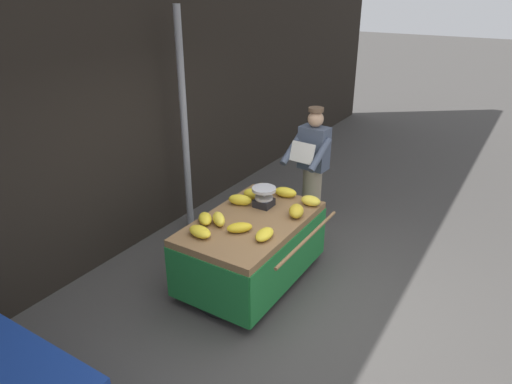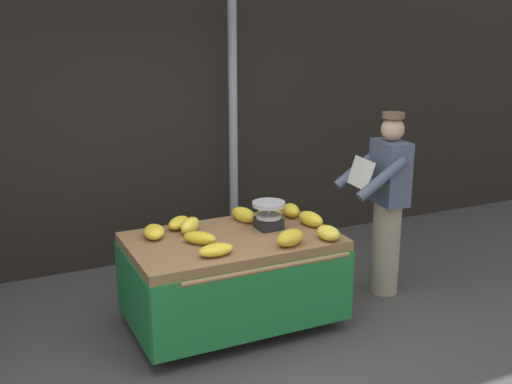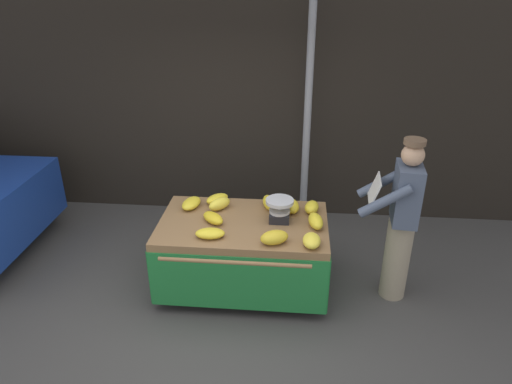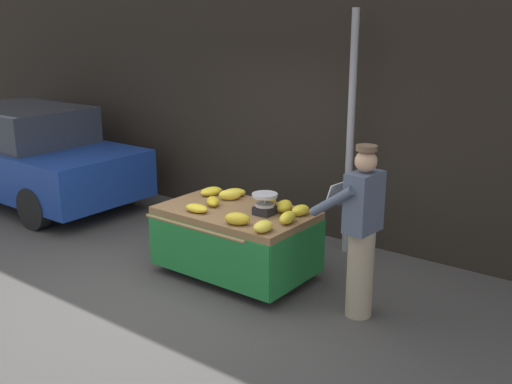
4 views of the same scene
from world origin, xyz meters
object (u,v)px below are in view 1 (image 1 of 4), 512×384
Objects in this scene: vendor_person at (312,169)px; banana_bunch_9 at (264,234)px; banana_cart at (252,237)px; banana_bunch_8 at (240,200)px; street_pole at (184,126)px; banana_bunch_3 at (285,192)px; banana_bunch_10 at (296,211)px; weighing_scale at (264,197)px; banana_bunch_4 at (240,228)px; banana_bunch_2 at (219,219)px; banana_bunch_1 at (200,232)px; banana_bunch_0 at (263,188)px; banana_bunch_6 at (311,201)px; banana_bunch_5 at (254,194)px; banana_bunch_7 at (205,219)px.

banana_bunch_9 is at bearing -169.55° from vendor_person.
banana_bunch_8 is at bearing 52.11° from banana_cart.
street_pole is at bearing 66.24° from banana_cart.
banana_bunch_10 is at bearing -138.11° from banana_bunch_3.
banana_cart is at bearing 50.27° from banana_bunch_9.
weighing_scale is 1.03× the size of banana_bunch_4.
banana_bunch_2 is 0.99× the size of banana_bunch_10.
banana_bunch_10 is (0.92, -0.64, 0.01)m from banana_bunch_1.
banana_bunch_1 is at bearing -179.75° from banana_bunch_0.
banana_bunch_6 is 0.83m from banana_bunch_8.
banana_bunch_5 reaches higher than banana_bunch_7.
banana_bunch_5 is (1.06, 0.01, 0.01)m from banana_bunch_1.
banana_bunch_10 is (-0.39, -0.35, 0.00)m from banana_bunch_3.
banana_bunch_8 reaches higher than banana_bunch_4.
banana_bunch_2 is (-0.90, -1.18, -0.62)m from street_pole.
banana_bunch_6 is (0.05, -1.82, -0.63)m from street_pole.
banana_bunch_6 is (0.97, -0.35, 0.01)m from banana_bunch_4.
banana_bunch_2 reaches higher than banana_cart.
banana_bunch_9 is 0.16× the size of vendor_person.
banana_bunch_7 is 1.01m from banana_bunch_10.
banana_bunch_6 is at bearing -91.18° from banana_bunch_0.
banana_bunch_3 is 1.04m from banana_bunch_9.
banana_bunch_5 is 0.94× the size of banana_bunch_9.
banana_cart is at bearing -127.89° from banana_bunch_8.
banana_bunch_1 is at bearing 117.65° from banana_bunch_9.
banana_bunch_6 is 0.89× the size of banana_bunch_10.
banana_bunch_10 is (0.66, -0.77, 0.01)m from banana_bunch_7.
banana_bunch_7 is at bearing -132.59° from street_pole.
street_pole is 1.80m from banana_bunch_1.
banana_bunch_5 is (-0.15, -1.16, -0.62)m from street_pole.
banana_bunch_2 is 0.28m from banana_bunch_4.
banana_cart is 5.99× the size of banana_bunch_1.
banana_bunch_8 is (-0.43, 0.70, 0.01)m from banana_bunch_6.
banana_bunch_2 is (-0.97, -0.02, 0.00)m from banana_bunch_0.
weighing_scale is at bearing 9.19° from banana_cart.
banana_bunch_7 is 0.94× the size of banana_bunch_8.
banana_bunch_4 is 1.05× the size of banana_bunch_5.
street_pole is at bearing 80.74° from banana_bunch_10.
street_pole is at bearing 93.68° from banana_bunch_3.
banana_bunch_5 is 0.24m from banana_bunch_8.
banana_bunch_6 is at bearing -37.85° from banana_bunch_7.
banana_bunch_3 is 1.13m from banana_bunch_7.
banana_bunch_1 is (-0.94, 0.20, -0.07)m from weighing_scale.
banana_bunch_10 is at bearing -45.40° from banana_bunch_2.
banana_bunch_3 is (1.00, -0.27, -0.00)m from banana_bunch_2.
banana_bunch_6 is (1.26, -0.65, 0.01)m from banana_bunch_1.
banana_bunch_3 reaches higher than banana_bunch_9.
banana_cart is 0.79m from banana_bunch_0.
banana_bunch_2 reaches higher than banana_bunch_7.
banana_bunch_1 is at bearing 145.25° from banana_bunch_10.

